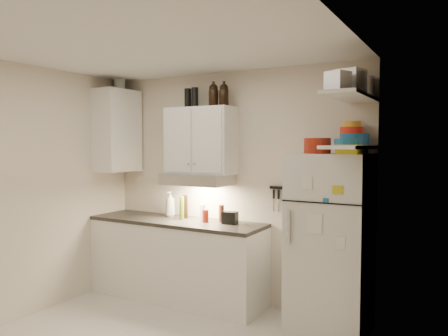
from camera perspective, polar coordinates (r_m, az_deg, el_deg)
The scene contains 35 objects.
ceiling at distance 3.79m, azimuth -10.42°, elevation 15.64°, with size 3.20×3.00×0.02m, color white.
back_wall at distance 4.98m, azimuth 0.95°, elevation -2.46°, with size 3.20×0.02×2.60m, color beige.
left_wall at distance 4.91m, azimuth -24.84°, elevation -2.83°, with size 0.02×3.00×2.60m, color beige.
right_wall at distance 2.98m, azimuth 14.47°, elevation -6.34°, with size 0.02×3.00×2.60m, color beige.
base_cabinet at distance 5.17m, azimuth -6.23°, elevation -11.98°, with size 2.10×0.60×0.88m, color white.
countertop at distance 5.07m, azimuth -6.26°, elevation -6.95°, with size 2.10×0.62×0.04m, color #2C2A26.
upper_cabinet at distance 4.96m, azimuth -3.07°, elevation 3.59°, with size 0.80×0.33×0.75m, color white.
side_cabinet at distance 5.55m, azimuth -13.79°, elevation 4.74°, with size 0.33×0.55×1.00m, color white.
range_hood at distance 4.92m, azimuth -3.46°, elevation -1.48°, with size 0.76×0.46×0.12m, color silver.
fridge at distance 4.26m, azimuth 13.75°, elevation -9.64°, with size 0.70×0.68×1.70m, color silver.
shelf_hi at distance 4.00m, azimuth 16.26°, elevation 8.96°, with size 0.30×0.95×0.03m, color white.
shelf_lo at distance 3.98m, azimuth 16.16°, elevation 2.64°, with size 0.30×0.95×0.03m, color white.
knife_strip at distance 4.66m, azimuth 8.39°, elevation -2.63°, with size 0.42×0.02×0.03m, color black.
dutch_oven at distance 4.06m, azimuth 12.09°, elevation 2.85°, with size 0.24×0.24×0.14m, color maroon.
book_stack at distance 3.88m, azimuth 16.35°, elevation 2.34°, with size 0.19×0.24×0.08m, color gold.
spice_jar at distance 4.09m, azimuth 14.76°, elevation 2.52°, with size 0.06×0.06×0.10m, color silver.
stock_pot at distance 4.38m, azimuth 17.21°, elevation 9.95°, with size 0.28×0.28×0.20m, color silver.
tin_a at distance 3.96m, azimuth 16.22°, elevation 10.76°, with size 0.21×0.19×0.21m, color #AAAAAD.
tin_b at distance 3.74m, azimuth 14.65°, elevation 10.88°, with size 0.16×0.16×0.16m, color #AAAAAD.
bowl_teal at distance 4.28m, azimuth 16.67°, elevation 3.58°, with size 0.27×0.27×0.11m, color #1B5F96.
bowl_orange at distance 4.31m, azimuth 16.32°, elevation 4.73°, with size 0.22×0.22×0.06m, color red.
bowl_yellow at distance 4.32m, azimuth 16.33°, elevation 5.52°, with size 0.17×0.17×0.05m, color gold.
plates at distance 3.95m, azimuth 15.90°, elevation 3.29°, with size 0.24×0.24×0.06m, color #1B5F96.
growler_a at distance 4.89m, azimuth -1.38°, elevation 9.51°, with size 0.11×0.11×0.26m, color black, non-canonical shape.
growler_b at distance 4.82m, azimuth -0.02°, elevation 9.56°, with size 0.11×0.11×0.25m, color black, non-canonical shape.
thermos_a at distance 5.04m, azimuth -3.83°, elevation 9.15°, with size 0.08×0.08×0.23m, color black.
thermos_b at distance 5.14m, azimuth -4.74°, elevation 9.03°, with size 0.08×0.08×0.23m, color black.
side_jar at distance 5.71m, azimuth -13.47°, elevation 10.65°, with size 0.14×0.14×0.18m, color silver.
soap_bottle at distance 5.26m, azimuth -7.05°, elevation -4.51°, with size 0.13×0.13×0.34m, color white.
pepper_mill at distance 4.87m, azimuth -0.34°, elevation -5.96°, with size 0.06×0.06×0.19m, color brown.
oil_bottle at distance 5.04m, azimuth -5.54°, elevation -5.22°, with size 0.05×0.05×0.27m, color #4C6218.
vinegar_bottle at distance 5.14m, azimuth -5.06°, elevation -5.04°, with size 0.06×0.06×0.27m, color black.
clear_bottle at distance 4.96m, azimuth -2.80°, elevation -5.82°, with size 0.06×0.06×0.19m, color silver.
red_jar at distance 4.87m, azimuth -2.44°, elevation -6.28°, with size 0.07×0.07×0.14m, color maroon.
caddy at distance 4.76m, azimuth 0.80°, elevation -6.52°, with size 0.16×0.11×0.13m, color black.
Camera 1 is at (2.37, -2.84, 1.79)m, focal length 35.00 mm.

